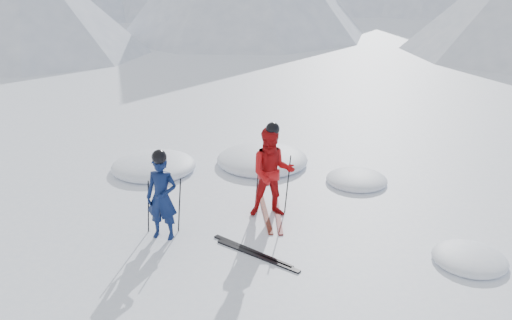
{
  "coord_description": "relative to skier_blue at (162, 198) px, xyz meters",
  "views": [
    {
      "loc": [
        -0.73,
        -9.2,
        4.79
      ],
      "look_at": [
        -1.37,
        0.5,
        1.1
      ],
      "focal_mm": 38.0,
      "sensor_mm": 36.0,
      "label": 1
    }
  ],
  "objects": [
    {
      "name": "pole_red_left",
      "position": [
        1.61,
        1.27,
        -0.19
      ],
      "size": [
        0.12,
        0.09,
        1.19
      ],
      "primitive_type": "cylinder",
      "rotation": [
        0.06,
        0.08,
        0.0
      ],
      "color": "black",
      "rests_on": "ground"
    },
    {
      "name": "pole_blue_left",
      "position": [
        -0.3,
        0.15,
        -0.26
      ],
      "size": [
        0.11,
        0.08,
        1.04
      ],
      "primitive_type": "cylinder",
      "rotation": [
        0.05,
        0.08,
        0.0
      ],
      "color": "black",
      "rests_on": "ground"
    },
    {
      "name": "ski_loose_a",
      "position": [
        1.63,
        -0.42,
        -0.77
      ],
      "size": [
        1.44,
        1.05,
        0.03
      ],
      "primitive_type": "cube",
      "rotation": [
        0.0,
        0.0,
        0.96
      ],
      "color": "black",
      "rests_on": "ground"
    },
    {
      "name": "ground",
      "position": [
        2.96,
        0.64,
        -0.78
      ],
      "size": [
        160.0,
        160.0,
        0.0
      ],
      "primitive_type": "plane",
      "color": "white",
      "rests_on": "ground"
    },
    {
      "name": "ski_worn_right",
      "position": [
        2.03,
        1.02,
        -0.77
      ],
      "size": [
        0.25,
        1.7,
        0.03
      ],
      "primitive_type": "cube",
      "rotation": [
        0.0,
        0.0,
        0.09
      ],
      "color": "black",
      "rests_on": "ground"
    },
    {
      "name": "snow_lumps",
      "position": [
        1.23,
        3.16,
        -0.78
      ],
      "size": [
        7.87,
        6.04,
        0.49
      ],
      "color": "white",
      "rests_on": "ground"
    },
    {
      "name": "pole_red_right",
      "position": [
        2.21,
        1.17,
        -0.19
      ],
      "size": [
        0.12,
        0.08,
        1.19
      ],
      "primitive_type": "cylinder",
      "rotation": [
        -0.05,
        0.08,
        0.0
      ],
      "color": "black",
      "rests_on": "ground"
    },
    {
      "name": "pole_blue_right",
      "position": [
        0.25,
        0.25,
        -0.26
      ],
      "size": [
        0.11,
        0.07,
        1.04
      ],
      "primitive_type": "cylinder",
      "rotation": [
        -0.04,
        0.08,
        0.0
      ],
      "color": "black",
      "rests_on": "ground"
    },
    {
      "name": "ski_worn_left",
      "position": [
        1.79,
        1.02,
        -0.77
      ],
      "size": [
        0.37,
        1.69,
        0.03
      ],
      "primitive_type": "cube",
      "rotation": [
        0.0,
        0.0,
        0.16
      ],
      "color": "black",
      "rests_on": "ground"
    },
    {
      "name": "skier_blue",
      "position": [
        0.0,
        0.0,
        0.0
      ],
      "size": [
        0.63,
        0.47,
        1.57
      ],
      "primitive_type": "imported",
      "rotation": [
        0.0,
        0.0,
        -0.17
      ],
      "color": "#0B1945",
      "rests_on": "ground"
    },
    {
      "name": "skier_red",
      "position": [
        1.91,
        1.02,
        0.11
      ],
      "size": [
        0.95,
        0.78,
        1.79
      ],
      "primitive_type": "imported",
      "rotation": [
        0.0,
        0.0,
        0.13
      ],
      "color": "#AE0D10",
      "rests_on": "ground"
    },
    {
      "name": "ski_loose_b",
      "position": [
        1.73,
        -0.57,
        -0.77
      ],
      "size": [
        1.48,
        1.0,
        0.03
      ],
      "primitive_type": "cube",
      "rotation": [
        0.0,
        0.0,
        1.0
      ],
      "color": "black",
      "rests_on": "ground"
    }
  ]
}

